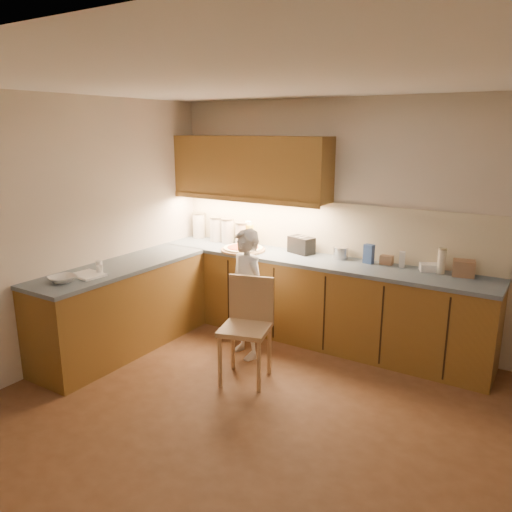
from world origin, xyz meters
name	(u,v)px	position (x,y,z in m)	size (l,w,h in m)	color
room	(262,215)	(0.00, 0.00, 1.68)	(4.54, 4.50, 2.62)	brown
l_counter	(249,302)	(-0.92, 1.25, 0.46)	(3.77, 2.62, 0.92)	brown
backsplash	(326,228)	(-0.38, 1.99, 1.21)	(3.75, 0.02, 0.58)	beige
upper_cabinets	(250,167)	(-1.27, 1.82, 1.85)	(1.95, 0.36, 0.73)	brown
pizza_on_board	(243,249)	(-1.22, 1.59, 0.94)	(0.51, 0.51, 0.21)	#A88354
child	(246,294)	(-0.77, 0.95, 0.66)	(0.48, 0.32, 1.33)	white
wooden_chair	(248,321)	(-0.50, 0.58, 0.55)	(0.53, 0.53, 0.95)	tan
mixing_bowl	(62,279)	(-1.95, -0.29, 0.95)	(0.24, 0.24, 0.06)	silver
canister_a	(199,225)	(-2.10, 1.90, 1.08)	(0.16, 0.16, 0.32)	silver
canister_b	(217,229)	(-1.78, 1.85, 1.07)	(0.17, 0.17, 0.31)	white
canister_c	(228,231)	(-1.61, 1.84, 1.07)	(0.16, 0.16, 0.30)	silver
canister_d	(242,234)	(-1.39, 1.83, 1.06)	(0.17, 0.17, 0.28)	silver
oil_jug	(248,235)	(-1.30, 1.83, 1.06)	(0.11, 0.09, 0.30)	gold
toaster	(301,245)	(-0.61, 1.85, 1.01)	(0.33, 0.25, 0.19)	black
steel_pot	(341,253)	(-0.14, 1.86, 0.98)	(0.17, 0.17, 0.13)	silver
blue_box	(369,254)	(0.19, 1.83, 1.02)	(0.10, 0.07, 0.20)	#315093
card_box_a	(387,260)	(0.36, 1.89, 0.96)	(0.13, 0.09, 0.09)	#AA7E5B
white_bottle	(402,260)	(0.53, 1.85, 1.00)	(0.05, 0.05, 0.16)	silver
flat_pack	(430,267)	(0.80, 1.87, 0.96)	(0.18, 0.13, 0.07)	white
tall_jar	(442,261)	(0.91, 1.83, 1.05)	(0.08, 0.08, 0.25)	silver
card_box_b	(464,268)	(1.11, 1.86, 1.00)	(0.20, 0.15, 0.15)	#967150
dough_cloth	(88,275)	(-1.91, -0.03, 0.93)	(0.30, 0.23, 0.02)	white
spice_jar_a	(99,265)	(-2.02, 0.19, 0.96)	(0.06, 0.06, 0.08)	white
spice_jar_b	(100,270)	(-1.87, 0.07, 0.96)	(0.06, 0.06, 0.08)	white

